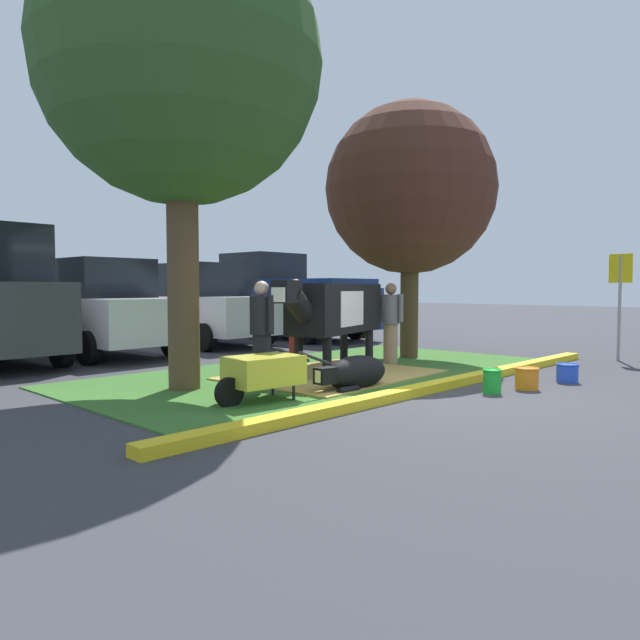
{
  "coord_description": "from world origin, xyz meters",
  "views": [
    {
      "loc": [
        -6.75,
        -4.17,
        1.43
      ],
      "look_at": [
        0.09,
        2.39,
        0.9
      ],
      "focal_mm": 32.7,
      "sensor_mm": 36.0,
      "label": 1
    }
  ],
  "objects_px": {
    "shade_tree_right": "(410,190)",
    "person_visitor_far": "(262,332)",
    "cow_holstein": "(334,309)",
    "bucket_blue": "(567,372)",
    "calf_lying": "(355,373)",
    "pickup_truck_maroon": "(283,299)",
    "parking_sign": "(620,286)",
    "bucket_green": "(492,381)",
    "bucket_orange": "(527,378)",
    "wheelbarrow": "(262,372)",
    "hatchback_white": "(97,309)",
    "sedan_silver": "(199,305)",
    "person_visitor_near": "(391,322)",
    "shade_tree_left": "(180,63)",
    "person_handler": "(296,318)"
  },
  "relations": [
    {
      "from": "shade_tree_right",
      "to": "person_visitor_far",
      "type": "relative_size",
      "value": 3.36
    },
    {
      "from": "person_visitor_far",
      "to": "cow_holstein",
      "type": "bearing_deg",
      "value": 7.18
    },
    {
      "from": "bucket_blue",
      "to": "cow_holstein",
      "type": "bearing_deg",
      "value": 121.24
    },
    {
      "from": "calf_lying",
      "to": "pickup_truck_maroon",
      "type": "relative_size",
      "value": 0.24
    },
    {
      "from": "parking_sign",
      "to": "bucket_green",
      "type": "bearing_deg",
      "value": 178.94
    },
    {
      "from": "parking_sign",
      "to": "bucket_orange",
      "type": "height_order",
      "value": "parking_sign"
    },
    {
      "from": "parking_sign",
      "to": "bucket_green",
      "type": "relative_size",
      "value": 6.33
    },
    {
      "from": "wheelbarrow",
      "to": "parking_sign",
      "type": "bearing_deg",
      "value": -13.86
    },
    {
      "from": "calf_lying",
      "to": "hatchback_white",
      "type": "height_order",
      "value": "hatchback_white"
    },
    {
      "from": "cow_holstein",
      "to": "wheelbarrow",
      "type": "relative_size",
      "value": 1.89
    },
    {
      "from": "wheelbarrow",
      "to": "bucket_green",
      "type": "xyz_separation_m",
      "value": [
        2.56,
        -1.76,
        -0.21
      ]
    },
    {
      "from": "bucket_blue",
      "to": "sedan_silver",
      "type": "relative_size",
      "value": 0.08
    },
    {
      "from": "shade_tree_right",
      "to": "person_visitor_near",
      "type": "relative_size",
      "value": 3.38
    },
    {
      "from": "shade_tree_right",
      "to": "sedan_silver",
      "type": "xyz_separation_m",
      "value": [
        -1.36,
        5.39,
        -2.4
      ]
    },
    {
      "from": "calf_lying",
      "to": "pickup_truck_maroon",
      "type": "xyz_separation_m",
      "value": [
        5.07,
        7.0,
        0.88
      ]
    },
    {
      "from": "person_visitor_far",
      "to": "shade_tree_left",
      "type": "bearing_deg",
      "value": 137.11
    },
    {
      "from": "pickup_truck_maroon",
      "to": "person_visitor_near",
      "type": "bearing_deg",
      "value": -114.46
    },
    {
      "from": "person_handler",
      "to": "bucket_green",
      "type": "xyz_separation_m",
      "value": [
        -0.39,
        -4.24,
        -0.68
      ]
    },
    {
      "from": "bucket_orange",
      "to": "calf_lying",
      "type": "bearing_deg",
      "value": 135.1
    },
    {
      "from": "shade_tree_left",
      "to": "person_visitor_far",
      "type": "distance_m",
      "value": 3.81
    },
    {
      "from": "parking_sign",
      "to": "hatchback_white",
      "type": "height_order",
      "value": "parking_sign"
    },
    {
      "from": "calf_lying",
      "to": "bucket_green",
      "type": "relative_size",
      "value": 3.99
    },
    {
      "from": "wheelbarrow",
      "to": "sedan_silver",
      "type": "relative_size",
      "value": 0.36
    },
    {
      "from": "shade_tree_left",
      "to": "parking_sign",
      "type": "height_order",
      "value": "shade_tree_left"
    },
    {
      "from": "shade_tree_right",
      "to": "pickup_truck_maroon",
      "type": "bearing_deg",
      "value": 74.6
    },
    {
      "from": "bucket_green",
      "to": "hatchback_white",
      "type": "bearing_deg",
      "value": 101.3
    },
    {
      "from": "shade_tree_right",
      "to": "bucket_orange",
      "type": "height_order",
      "value": "shade_tree_right"
    },
    {
      "from": "calf_lying",
      "to": "person_visitor_far",
      "type": "xyz_separation_m",
      "value": [
        -0.86,
        0.98,
        0.57
      ]
    },
    {
      "from": "cow_holstein",
      "to": "shade_tree_right",
      "type": "bearing_deg",
      "value": 8.77
    },
    {
      "from": "bucket_blue",
      "to": "shade_tree_left",
      "type": "bearing_deg",
      "value": 140.6
    },
    {
      "from": "wheelbarrow",
      "to": "pickup_truck_maroon",
      "type": "distance_m",
      "value": 9.44
    },
    {
      "from": "cow_holstein",
      "to": "person_visitor_far",
      "type": "relative_size",
      "value": 2.01
    },
    {
      "from": "wheelbarrow",
      "to": "pickup_truck_maroon",
      "type": "height_order",
      "value": "pickup_truck_maroon"
    },
    {
      "from": "person_visitor_near",
      "to": "person_visitor_far",
      "type": "relative_size",
      "value": 0.99
    },
    {
      "from": "shade_tree_left",
      "to": "bucket_orange",
      "type": "distance_m",
      "value": 6.45
    },
    {
      "from": "shade_tree_left",
      "to": "calf_lying",
      "type": "relative_size",
      "value": 4.9
    },
    {
      "from": "person_handler",
      "to": "wheelbarrow",
      "type": "bearing_deg",
      "value": -139.99
    },
    {
      "from": "calf_lying",
      "to": "wheelbarrow",
      "type": "distance_m",
      "value": 1.51
    },
    {
      "from": "parking_sign",
      "to": "hatchback_white",
      "type": "bearing_deg",
      "value": 128.57
    },
    {
      "from": "shade_tree_right",
      "to": "hatchback_white",
      "type": "relative_size",
      "value": 1.15
    },
    {
      "from": "shade_tree_right",
      "to": "wheelbarrow",
      "type": "bearing_deg",
      "value": -164.9
    },
    {
      "from": "person_handler",
      "to": "sedan_silver",
      "type": "xyz_separation_m",
      "value": [
        0.76,
        4.28,
        0.13
      ]
    },
    {
      "from": "bucket_orange",
      "to": "shade_tree_left",
      "type": "bearing_deg",
      "value": 134.48
    },
    {
      "from": "bucket_blue",
      "to": "bucket_green",
      "type": "bearing_deg",
      "value": 167.37
    },
    {
      "from": "shade_tree_right",
      "to": "calf_lying",
      "type": "height_order",
      "value": "shade_tree_right"
    },
    {
      "from": "calf_lying",
      "to": "parking_sign",
      "type": "bearing_deg",
      "value": -14.87
    },
    {
      "from": "shade_tree_right",
      "to": "parking_sign",
      "type": "xyz_separation_m",
      "value": [
        2.45,
        -3.22,
        -1.92
      ]
    },
    {
      "from": "shade_tree_left",
      "to": "shade_tree_right",
      "type": "height_order",
      "value": "shade_tree_left"
    },
    {
      "from": "parking_sign",
      "to": "pickup_truck_maroon",
      "type": "distance_m",
      "value": 8.67
    },
    {
      "from": "hatchback_white",
      "to": "pickup_truck_maroon",
      "type": "distance_m",
      "value": 5.64
    }
  ]
}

